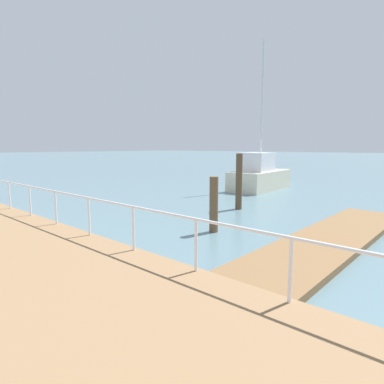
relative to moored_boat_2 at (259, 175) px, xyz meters
name	(u,v)px	position (x,y,z in m)	size (l,w,h in m)	color
ground_plane	(84,208)	(-11.06, 2.82, -0.95)	(300.00, 300.00, 0.00)	slate
floating_dock	(328,241)	(-9.24, -7.76, -0.86)	(10.63, 2.00, 0.18)	olive
boardwalk_railing	(238,238)	(-14.21, -7.88, 0.31)	(0.06, 29.57, 1.08)	white
dock_piling_2	(214,205)	(-10.44, -4.39, -0.01)	(0.29, 0.29, 1.86)	brown
dock_piling_3	(239,182)	(-6.52, -2.77, 0.32)	(0.29, 0.29, 2.53)	brown
moored_boat_2	(259,175)	(0.00, 0.00, 0.00)	(5.27, 2.51, 9.49)	beige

